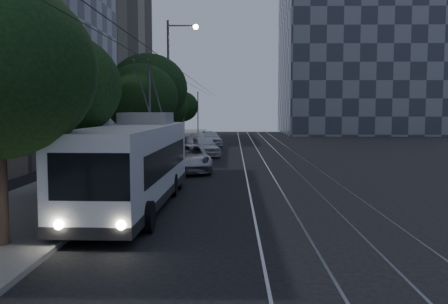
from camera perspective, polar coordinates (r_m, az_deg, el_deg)
ground at (r=19.39m, az=2.35°, el=-5.93°), size 120.00×120.00×0.00m
sidewalk at (r=39.83m, az=-9.17°, el=-0.25°), size 5.00×90.00×0.15m
tram_rails at (r=39.31m, az=5.32°, el=-0.37°), size 4.52×90.00×0.02m
overhead_wires at (r=39.29m, az=-5.61°, el=4.68°), size 2.23×90.00×6.00m
building_distant_right at (r=76.75m, az=15.22°, el=11.06°), size 22.00×18.00×24.00m
trolleybus at (r=18.77m, az=-10.20°, el=-1.38°), size 2.73×11.79×5.63m
pickup_silver at (r=29.16m, az=-4.26°, el=-0.69°), size 3.40×5.98×1.58m
car_white_a at (r=38.21m, az=-2.35°, el=0.65°), size 3.10×4.91×1.56m
car_white_b at (r=39.32m, az=-3.49°, el=0.66°), size 3.22×5.20×1.41m
car_white_c at (r=48.24m, az=-2.96°, el=1.41°), size 1.55×4.06×1.32m
car_white_d at (r=48.67m, az=-1.63°, el=1.59°), size 2.92×4.90×1.56m
tree_1 at (r=20.22m, az=-18.02°, el=7.10°), size 4.51×4.51×6.55m
tree_2 at (r=33.23m, az=-9.52°, el=6.14°), size 4.93×4.93×6.60m
tree_3 at (r=36.21m, az=-8.66°, el=7.10°), size 5.61×5.61×7.58m
tree_4 at (r=45.82m, az=-6.59°, el=5.06°), size 3.92×3.92×5.53m
tree_5 at (r=58.58m, az=-4.92°, el=5.19°), size 3.99×3.99×5.70m
streetlamp_near at (r=15.95m, az=-16.50°, el=11.13°), size 2.19×0.44×8.92m
streetlamp_far at (r=41.91m, az=-5.79°, el=8.85°), size 2.61×0.44×10.88m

